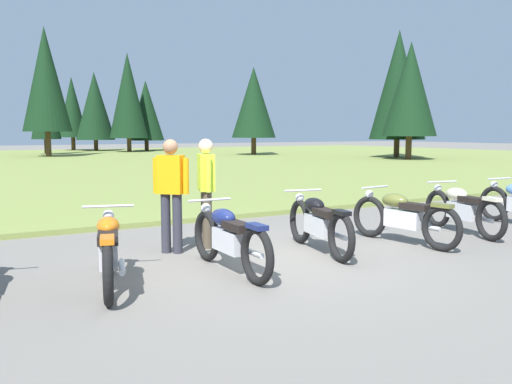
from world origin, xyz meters
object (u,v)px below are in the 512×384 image
Objects in this scene: motorcycle_orange at (109,249)px; motorcycle_olive at (403,216)px; motorcycle_navy at (229,238)px; motorcycle_cream at (462,209)px; rider_checking_bike at (206,186)px; motorcycle_black at (319,223)px; rider_in_hivis_vest at (171,189)px.

motorcycle_olive is (4.71, 0.09, 0.00)m from motorcycle_orange.
motorcycle_cream is at bearing 3.43° from motorcycle_navy.
rider_checking_bike reaches higher than motorcycle_cream.
motorcycle_black is 1.00× the size of motorcycle_cream.
motorcycle_cream is (4.74, 0.28, 0.00)m from motorcycle_navy.
motorcycle_orange and motorcycle_navy have the same top height.
motorcycle_orange and motorcycle_black have the same top height.
motorcycle_olive and motorcycle_cream have the same top height.
motorcycle_black is (1.68, 0.36, 0.00)m from motorcycle_navy.
rider_in_hivis_vest reaches higher than motorcycle_cream.
motorcycle_navy and motorcycle_olive have the same top height.
rider_checking_bike is at bearing 164.37° from motorcycle_cream.
rider_in_hivis_vest is (-4.97, 1.11, 0.51)m from motorcycle_cream.
rider_checking_bike is (1.90, 1.42, 0.51)m from motorcycle_orange.
rider_in_hivis_vest and rider_checking_bike have the same top height.
rider_in_hivis_vest is (-0.23, 1.39, 0.51)m from motorcycle_navy.
rider_in_hivis_vest reaches higher than motorcycle_olive.
rider_in_hivis_vest is at bearing 45.60° from motorcycle_orange.
rider_in_hivis_vest is (-3.43, 1.22, 0.51)m from motorcycle_olive.
motorcycle_orange is 1.91m from rider_in_hivis_vest.
motorcycle_navy is at bearing -176.57° from motorcycle_cream.
motorcycle_navy is 1.26× the size of rider_in_hivis_vest.
motorcycle_black is at bearing -41.39° from rider_checking_bike.
motorcycle_black is at bearing 178.55° from motorcycle_cream.
motorcycle_black and motorcycle_olive have the same top height.
motorcycle_navy is at bearing -167.86° from motorcycle_black.
rider_in_hivis_vest reaches higher than motorcycle_black.
motorcycle_cream is 1.24× the size of rider_checking_bike.
rider_checking_bike is at bearing 75.56° from motorcycle_navy.
motorcycle_navy is 1.50m from rider_in_hivis_vest.
motorcycle_olive is 1.26× the size of rider_checking_bike.
motorcycle_orange is 1.23× the size of rider_checking_bike.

